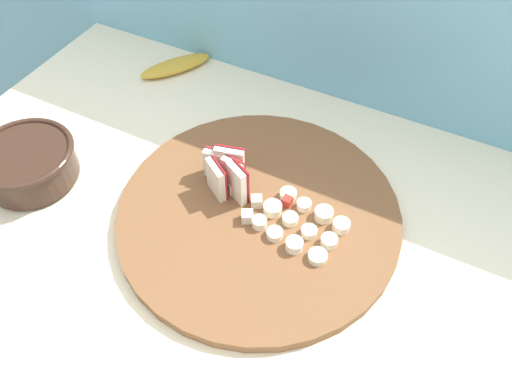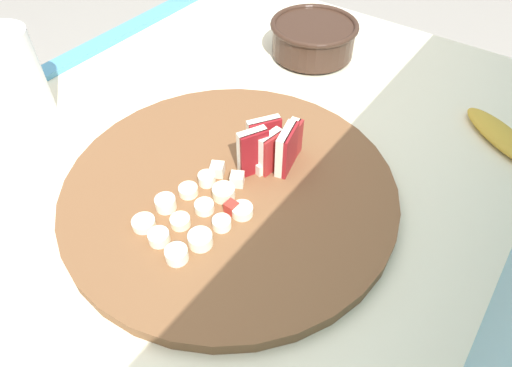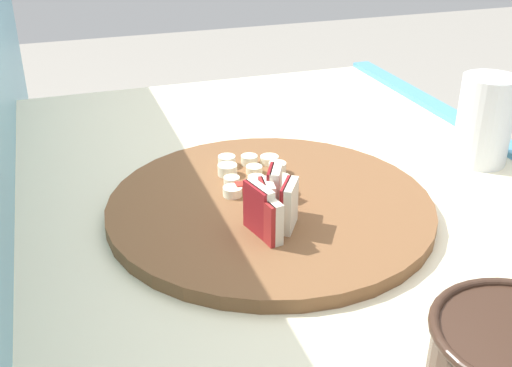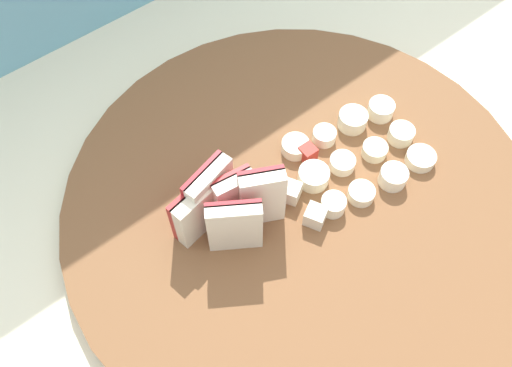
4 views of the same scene
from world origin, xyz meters
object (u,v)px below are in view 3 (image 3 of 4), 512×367
at_px(cutting_board, 270,206).
at_px(apple_wedge_fan, 271,206).
at_px(small_jar, 485,120).
at_px(apple_dice_pile, 270,204).
at_px(banana_slice_rows, 253,174).

xyz_separation_m(cutting_board, apple_wedge_fan, (-0.07, 0.02, 0.04)).
relative_size(apple_wedge_fan, small_jar, 0.68).
bearing_deg(cutting_board, small_jar, -82.31).
bearing_deg(apple_wedge_fan, cutting_board, -19.47).
bearing_deg(small_jar, cutting_board, 97.69).
distance_m(cutting_board, apple_dice_pile, 0.03).
height_order(cutting_board, apple_dice_pile, apple_dice_pile).
bearing_deg(apple_wedge_fan, banana_slice_rows, -9.33).
bearing_deg(cutting_board, banana_slice_rows, 0.79).
relative_size(cutting_board, small_jar, 3.14).
bearing_deg(apple_wedge_fan, apple_dice_pile, -18.89).
distance_m(banana_slice_rows, small_jar, 0.37).
height_order(apple_dice_pile, small_jar, small_jar).
distance_m(cutting_board, small_jar, 0.38).
bearing_deg(apple_dice_pile, banana_slice_rows, -4.80).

